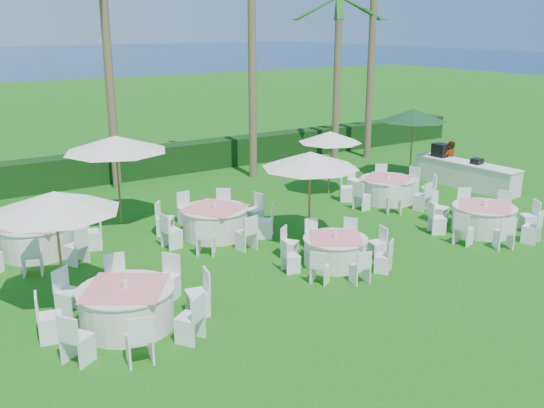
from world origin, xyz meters
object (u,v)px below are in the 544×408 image
Objects in this scene: banquet_table_d at (37,238)px; banquet_table_e at (215,221)px; umbrella_green at (413,115)px; banquet_table_a at (127,306)px; banquet_table_f at (387,189)px; buffet_table at (465,173)px; banquet_table_c at (483,218)px; umbrella_c at (116,144)px; staff_person at (449,161)px; banquet_table_b at (335,250)px; umbrella_a at (54,202)px; umbrella_d at (330,137)px; umbrella_b at (310,160)px.

banquet_table_e is at bearing -15.58° from banquet_table_d.
banquet_table_a is at bearing -156.98° from umbrella_green.
banquet_table_f is 0.78× the size of buffet_table.
banquet_table_a reaches higher than banquet_table_c.
banquet_table_c is at bearing -0.29° from banquet_table_a.
umbrella_green is (12.01, -0.67, 0.02)m from umbrella_c.
staff_person is (15.68, -0.60, 0.36)m from banquet_table_d.
buffet_table is at bearing -12.68° from umbrella_c.
banquet_table_c is at bearing -37.08° from umbrella_c.
banquet_table_c is at bearing -30.28° from banquet_table_e.
banquet_table_a is at bearing -176.70° from banquet_table_b.
banquet_table_a is at bearing -160.09° from banquet_table_f.
banquet_table_a is at bearing 16.59° from staff_person.
banquet_table_f is 12.31m from umbrella_a.
umbrella_c is 1.36× the size of umbrella_d.
banquet_table_c is 1.03× the size of umbrella_c.
staff_person is at bearing 11.01° from umbrella_a.
banquet_table_e is (-7.01, 4.09, 0.02)m from banquet_table_c.
umbrella_green is at bearing 34.06° from banquet_table_b.
umbrella_a is 0.88× the size of umbrella_c.
umbrella_d is (10.77, 4.24, -0.30)m from umbrella_a.
umbrella_d is 5.44m from staff_person.
banquet_table_d is at bearing -177.39° from umbrella_green.
umbrella_a is at bearing -158.53° from umbrella_d.
staff_person reaches higher than banquet_table_c.
banquet_table_a is 5.80m from banquet_table_e.
banquet_table_a is 0.81× the size of buffet_table.
umbrella_green reaches higher than banquet_table_c.
umbrella_d is at bearing 21.47° from umbrella_a.
umbrella_green is 0.65× the size of buffet_table.
umbrella_b is 0.64× the size of buffet_table.
umbrella_b is 1.70× the size of staff_person.
umbrella_d is at bearing 2.90° from banquet_table_d.
umbrella_green is (8.45, 5.71, 2.19)m from banquet_table_b.
umbrella_green is 2.33m from staff_person.
umbrella_b is at bearing -48.33° from umbrella_c.
banquet_table_c is 6.33m from umbrella_d.
umbrella_green reaches higher than umbrella_c.
umbrella_b is at bearing -169.05° from buffet_table.
banquet_table_a is 1.00× the size of banquet_table_e.
buffet_table is at bearing 45.94° from banquet_table_c.
umbrella_b is (6.26, 2.17, 1.96)m from banquet_table_a.
banquet_table_e is 6.89m from banquet_table_f.
staff_person is at bearing 10.74° from banquet_table_f.
banquet_table_f is at bearing -58.78° from umbrella_d.
banquet_table_b is 10.30m from staff_person.
umbrella_d is at bearing 121.22° from banquet_table_f.
banquet_table_a reaches higher than banquet_table_b.
banquet_table_b is 1.07× the size of umbrella_b.
banquet_table_d is 3.78m from umbrella_c.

